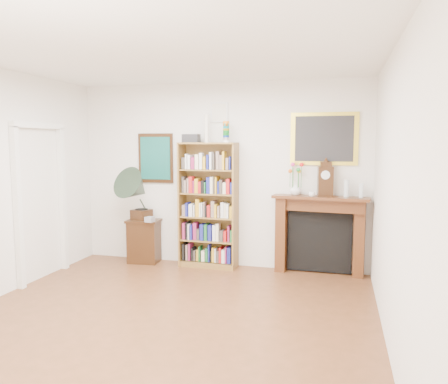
{
  "coord_description": "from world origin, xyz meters",
  "views": [
    {
      "loc": [
        1.78,
        -3.94,
        1.9
      ],
      "look_at": [
        0.31,
        1.6,
        1.25
      ],
      "focal_mm": 35.0,
      "sensor_mm": 36.0,
      "label": 1
    }
  ],
  "objects_px": {
    "cd_stack": "(150,219)",
    "mantel_clock": "(325,180)",
    "bookshelf": "(208,198)",
    "fireplace": "(320,228)",
    "bottle_left": "(346,188)",
    "teacup": "(312,194)",
    "gramophone": "(137,190)",
    "bottle_right": "(361,190)",
    "side_cabinet": "(144,241)",
    "flower_vase": "(295,189)"
  },
  "relations": [
    {
      "from": "bottle_left",
      "to": "fireplace",
      "type": "bearing_deg",
      "value": 172.14
    },
    {
      "from": "fireplace",
      "to": "mantel_clock",
      "type": "distance_m",
      "value": 0.71
    },
    {
      "from": "cd_stack",
      "to": "bottle_right",
      "type": "bearing_deg",
      "value": 3.58
    },
    {
      "from": "teacup",
      "to": "cd_stack",
      "type": "bearing_deg",
      "value": -177.4
    },
    {
      "from": "flower_vase",
      "to": "teacup",
      "type": "relative_size",
      "value": 1.92
    },
    {
      "from": "fireplace",
      "to": "flower_vase",
      "type": "bearing_deg",
      "value": -170.63
    },
    {
      "from": "gramophone",
      "to": "mantel_clock",
      "type": "bearing_deg",
      "value": 19.63
    },
    {
      "from": "cd_stack",
      "to": "flower_vase",
      "type": "height_order",
      "value": "flower_vase"
    },
    {
      "from": "bookshelf",
      "to": "flower_vase",
      "type": "relative_size",
      "value": 12.75
    },
    {
      "from": "bottle_right",
      "to": "bookshelf",
      "type": "bearing_deg",
      "value": -179.7
    },
    {
      "from": "side_cabinet",
      "to": "mantel_clock",
      "type": "distance_m",
      "value": 2.97
    },
    {
      "from": "teacup",
      "to": "flower_vase",
      "type": "bearing_deg",
      "value": 152.29
    },
    {
      "from": "side_cabinet",
      "to": "bottle_right",
      "type": "distance_m",
      "value": 3.39
    },
    {
      "from": "fireplace",
      "to": "teacup",
      "type": "xyz_separation_m",
      "value": [
        -0.12,
        -0.15,
        0.51
      ]
    },
    {
      "from": "side_cabinet",
      "to": "fireplace",
      "type": "relative_size",
      "value": 0.5
    },
    {
      "from": "bookshelf",
      "to": "bottle_right",
      "type": "height_order",
      "value": "bookshelf"
    },
    {
      "from": "side_cabinet",
      "to": "gramophone",
      "type": "bearing_deg",
      "value": -113.09
    },
    {
      "from": "bookshelf",
      "to": "fireplace",
      "type": "distance_m",
      "value": 1.71
    },
    {
      "from": "fireplace",
      "to": "gramophone",
      "type": "relative_size",
      "value": 1.62
    },
    {
      "from": "bookshelf",
      "to": "flower_vase",
      "type": "bearing_deg",
      "value": 4.47
    },
    {
      "from": "flower_vase",
      "to": "bottle_right",
      "type": "height_order",
      "value": "bottle_right"
    },
    {
      "from": "fireplace",
      "to": "flower_vase",
      "type": "height_order",
      "value": "flower_vase"
    },
    {
      "from": "teacup",
      "to": "fireplace",
      "type": "bearing_deg",
      "value": 51.84
    },
    {
      "from": "bookshelf",
      "to": "fireplace",
      "type": "height_order",
      "value": "bookshelf"
    },
    {
      "from": "bookshelf",
      "to": "teacup",
      "type": "bearing_deg",
      "value": -0.57
    },
    {
      "from": "gramophone",
      "to": "flower_vase",
      "type": "height_order",
      "value": "gramophone"
    },
    {
      "from": "cd_stack",
      "to": "flower_vase",
      "type": "relative_size",
      "value": 0.7
    },
    {
      "from": "teacup",
      "to": "bottle_left",
      "type": "distance_m",
      "value": 0.49
    },
    {
      "from": "bookshelf",
      "to": "flower_vase",
      "type": "distance_m",
      "value": 1.31
    },
    {
      "from": "gramophone",
      "to": "bottle_left",
      "type": "relative_size",
      "value": 3.53
    },
    {
      "from": "fireplace",
      "to": "bottle_left",
      "type": "bearing_deg",
      "value": -2.19
    },
    {
      "from": "bookshelf",
      "to": "mantel_clock",
      "type": "relative_size",
      "value": 4.49
    },
    {
      "from": "side_cabinet",
      "to": "flower_vase",
      "type": "relative_size",
      "value": 3.99
    },
    {
      "from": "fireplace",
      "to": "flower_vase",
      "type": "xyz_separation_m",
      "value": [
        -0.36,
        -0.02,
        0.56
      ]
    },
    {
      "from": "bookshelf",
      "to": "teacup",
      "type": "relative_size",
      "value": 24.46
    },
    {
      "from": "fireplace",
      "to": "cd_stack",
      "type": "bearing_deg",
      "value": -168.52
    },
    {
      "from": "mantel_clock",
      "to": "flower_vase",
      "type": "bearing_deg",
      "value": 166.53
    },
    {
      "from": "cd_stack",
      "to": "mantel_clock",
      "type": "bearing_deg",
      "value": 4.88
    },
    {
      "from": "mantel_clock",
      "to": "side_cabinet",
      "type": "bearing_deg",
      "value": 169.7
    },
    {
      "from": "side_cabinet",
      "to": "cd_stack",
      "type": "distance_m",
      "value": 0.45
    },
    {
      "from": "fireplace",
      "to": "cd_stack",
      "type": "distance_m",
      "value": 2.56
    },
    {
      "from": "cd_stack",
      "to": "mantel_clock",
      "type": "relative_size",
      "value": 0.25
    },
    {
      "from": "gramophone",
      "to": "cd_stack",
      "type": "relative_size",
      "value": 7.07
    },
    {
      "from": "bookshelf",
      "to": "side_cabinet",
      "type": "bearing_deg",
      "value": -176.5
    },
    {
      "from": "side_cabinet",
      "to": "teacup",
      "type": "height_order",
      "value": "teacup"
    },
    {
      "from": "bookshelf",
      "to": "mantel_clock",
      "type": "bearing_deg",
      "value": 3.45
    },
    {
      "from": "bookshelf",
      "to": "flower_vase",
      "type": "xyz_separation_m",
      "value": [
        1.3,
        0.05,
        0.16
      ]
    },
    {
      "from": "gramophone",
      "to": "bottle_left",
      "type": "xyz_separation_m",
      "value": [
        3.11,
        0.18,
        0.1
      ]
    },
    {
      "from": "fireplace",
      "to": "flower_vase",
      "type": "relative_size",
      "value": 8.02
    },
    {
      "from": "teacup",
      "to": "bottle_left",
      "type": "bearing_deg",
      "value": 11.99
    }
  ]
}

